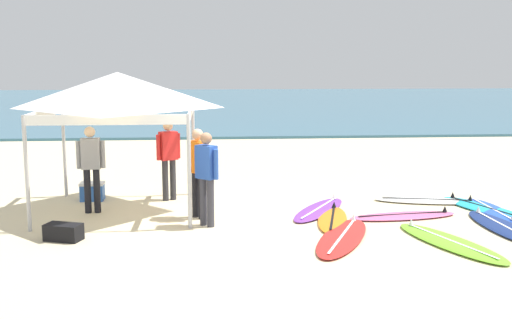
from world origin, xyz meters
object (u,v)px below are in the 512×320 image
surfboard_purple (319,209)px  surfboard_navy (503,227)px  surfboard_white (427,201)px  gear_bag_near_tent (63,232)px  surfboard_orange (332,219)px  surfboard_cyan (486,209)px  canopy_tent (118,91)px  surfboard_pink (403,216)px  surfboard_red (342,237)px  person_grey (91,163)px  person_blue (207,172)px  surfboard_blue (492,210)px  surfboard_lime (450,242)px  person_red (169,155)px  person_orange (198,167)px  cooler_box (92,191)px

surfboard_purple → surfboard_navy: (3.05, -1.54, -0.00)m
surfboard_navy → surfboard_white: 2.23m
surfboard_navy → gear_bag_near_tent: 7.67m
surfboard_navy → surfboard_orange: 3.03m
surfboard_white → surfboard_cyan: size_ratio=0.91×
canopy_tent → surfboard_pink: bearing=-10.1°
surfboard_red → surfboard_orange: (0.06, 1.18, 0.00)m
surfboard_cyan → surfboard_purple: bearing=176.6°
person_grey → canopy_tent: bearing=13.8°
surfboard_white → surfboard_orange: (-2.30, -1.36, 0.00)m
person_blue → gear_bag_near_tent: size_ratio=2.85×
surfboard_blue → surfboard_lime: same height
person_red → surfboard_purple: bearing=-21.7°
surfboard_white → surfboard_cyan: (0.93, -0.80, -0.00)m
surfboard_blue → gear_bag_near_tent: bearing=-170.7°
surfboard_purple → person_orange: person_orange is taller
surfboard_lime → surfboard_white: 3.03m
surfboard_white → surfboard_pink: bearing=-126.4°
canopy_tent → surfboard_cyan: bearing=-4.3°
canopy_tent → surfboard_red: size_ratio=1.15×
canopy_tent → surfboard_purple: canopy_tent is taller
surfboard_blue → surfboard_lime: size_ratio=0.81×
surfboard_navy → surfboard_lime: bearing=-147.8°
surfboard_lime → person_blue: 4.33m
gear_bag_near_tent → surfboard_pink: bearing=9.6°
surfboard_orange → surfboard_white: bearing=30.6°
person_blue → person_grey: bearing=152.9°
surfboard_white → person_orange: person_orange is taller
gear_bag_near_tent → surfboard_orange: bearing=10.7°
surfboard_pink → surfboard_navy: (1.53, -0.92, -0.00)m
surfboard_purple → person_red: 3.41m
surfboard_lime → person_blue: bearing=160.3°
surfboard_red → surfboard_lime: size_ratio=0.99×
person_orange → gear_bag_near_tent: size_ratio=2.85×
surfboard_lime → surfboard_white: same height
surfboard_white → person_blue: size_ratio=1.31×
surfboard_pink → person_blue: 3.88m
cooler_box → canopy_tent: bearing=-51.8°
surfboard_pink → person_grey: person_grey is taller
surfboard_orange → person_blue: (-2.34, -0.17, 0.95)m
surfboard_blue → surfboard_cyan: same height
person_grey → surfboard_navy: bearing=-13.1°
person_blue → gear_bag_near_tent: (-2.39, -0.72, -0.85)m
surfboard_lime → surfboard_cyan: 2.69m
person_blue → surfboard_navy: bearing=-6.5°
surfboard_blue → person_orange: bearing=-179.9°
person_grey → cooler_box: 1.36m
surfboard_navy → surfboard_cyan: 1.37m
person_blue → person_red: bearing=110.8°
surfboard_lime → surfboard_orange: size_ratio=1.26×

